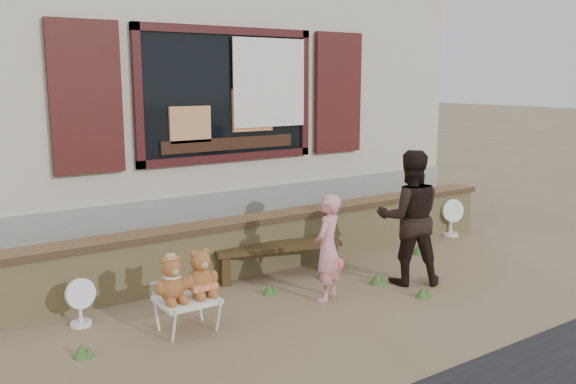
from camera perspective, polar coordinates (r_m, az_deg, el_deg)
ground at (r=6.66m, az=2.97°, el=-9.28°), size 80.00×80.00×0.00m
shopfront at (r=10.19m, az=-12.64°, el=8.88°), size 8.04×5.13×4.00m
brick_wall at (r=7.34m, az=-1.78°, el=-4.59°), size 7.10×0.36×0.67m
bench at (r=7.06m, az=-0.96°, el=-5.71°), size 1.53×0.65×0.38m
folding_chair at (r=5.66m, az=-9.44°, el=-10.03°), size 0.51×0.45×0.31m
teddy_bear_left at (r=5.53m, az=-10.84°, el=-7.92°), size 0.31×0.27×0.43m
teddy_bear_right at (r=5.63m, az=-8.21°, el=-7.38°), size 0.33×0.28×0.44m
child at (r=6.27m, az=3.72°, el=-5.23°), size 0.48×0.44×1.11m
adult at (r=6.86m, az=11.29°, el=-2.35°), size 0.92×0.86×1.50m
fan_left at (r=6.03m, az=-18.91°, el=-9.70°), size 0.29×0.19×0.46m
fan_right at (r=9.16m, az=15.01°, el=-2.29°), size 0.35×0.23×0.55m
grass_tufts at (r=6.79m, az=4.93°, el=-8.36°), size 4.66×1.31×0.14m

